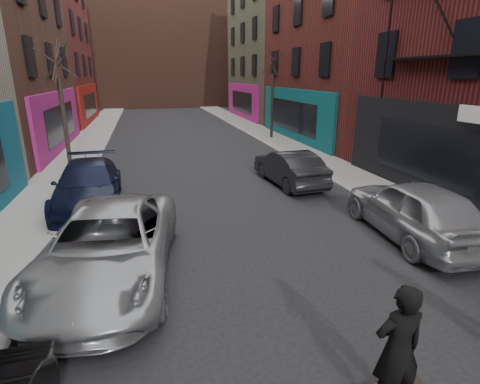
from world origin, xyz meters
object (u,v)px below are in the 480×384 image
parked_left_far (110,245)px  parked_right_far (415,209)px  tree_left_far (61,98)px  parked_right_end (289,167)px  tree_right_far (273,88)px  manhole (398,380)px  parked_left_end (88,185)px  skateboarder (398,350)px

parked_left_far → parked_right_far: parked_right_far is taller
tree_left_far → parked_right_end: bearing=-28.5°
parked_left_far → parked_right_end: (6.69, 6.18, -0.09)m
tree_left_far → parked_left_far: 11.88m
tree_right_far → manhole: bearing=-103.8°
tree_left_far → parked_right_far: (10.80, -11.05, -2.53)m
parked_left_end → skateboarder: bearing=-65.6°
tree_left_far → skateboarder: bearing=-67.5°
tree_right_far → parked_right_end: 11.84m
tree_left_far → manhole: tree_left_far is taller
tree_left_far → parked_left_end: 6.69m
tree_right_far → parked_left_far: 20.00m
parked_right_far → parked_right_end: bearing=-72.4°
parked_right_end → parked_left_end: bearing=1.9°
manhole → tree_left_far: bearing=114.7°
manhole → parked_right_far: bearing=50.5°
parked_left_far → parked_right_end: parked_left_far is taller
parked_left_end → skateboarder: 11.22m
parked_right_far → manhole: size_ratio=7.10×
parked_left_end → skateboarder: size_ratio=2.79×
parked_left_far → skateboarder: (3.92, -4.69, 0.24)m
skateboarder → parked_right_far: bearing=-127.7°
parked_right_end → parked_left_far: bearing=38.4°
parked_left_end → manhole: size_ratio=7.52×
tree_right_far → manhole: size_ratio=9.71×
parked_left_end → manhole: parked_left_end is taller
parked_left_far → skateboarder: 6.12m
parked_right_end → manhole: size_ratio=6.26×
parked_left_far → parked_left_end: parked_left_far is taller
manhole → skateboarder: bearing=-137.2°
parked_right_far → manhole: 5.84m
tree_right_far → parked_right_end: size_ratio=1.55×
tree_left_far → manhole: 17.40m
tree_right_far → parked_left_end: 16.34m
parked_left_far → manhole: 6.17m
parked_right_end → skateboarder: size_ratio=2.32×
parked_right_far → skateboarder: (-4.17, -4.92, 0.20)m
tree_left_far → parked_left_end: (1.60, -5.95, -2.62)m
tree_left_far → manhole: (7.12, -15.51, -3.37)m
skateboarder → parked_left_far: bearing=-47.5°
tree_right_far → parked_left_far: bearing=-119.3°
parked_right_far → tree_left_far: bearing=-41.2°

